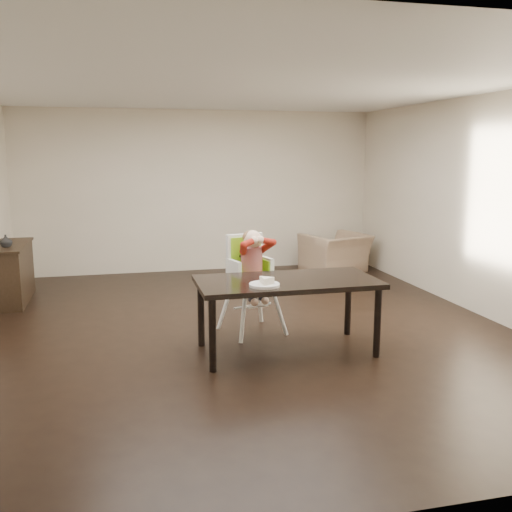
{
  "coord_description": "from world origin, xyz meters",
  "views": [
    {
      "loc": [
        -1.34,
        -6.12,
        2.0
      ],
      "look_at": [
        0.08,
        -0.24,
        0.9
      ],
      "focal_mm": 40.0,
      "sensor_mm": 36.0,
      "label": 1
    }
  ],
  "objects": [
    {
      "name": "ground",
      "position": [
        0.0,
        0.0,
        0.0
      ],
      "size": [
        7.0,
        7.0,
        0.0
      ],
      "primitive_type": "plane",
      "color": "black",
      "rests_on": "ground"
    },
    {
      "name": "armchair",
      "position": [
        2.2,
        2.8,
        0.43
      ],
      "size": [
        1.14,
        0.92,
        0.86
      ],
      "primitive_type": "imported",
      "rotation": [
        0.0,
        0.0,
        3.46
      ],
      "color": "tan",
      "rests_on": "ground"
    },
    {
      "name": "plate",
      "position": [
        -0.02,
        -1.02,
        0.78
      ],
      "size": [
        0.31,
        0.31,
        0.08
      ],
      "rotation": [
        0.0,
        0.0,
        0.08
      ],
      "color": "white",
      "rests_on": "dining_table"
    },
    {
      "name": "vase",
      "position": [
        -2.78,
        1.73,
        0.87
      ],
      "size": [
        0.16,
        0.16,
        0.16
      ],
      "primitive_type": "imported",
      "rotation": [
        0.0,
        0.0,
        0.01
      ],
      "color": "#99999E",
      "rests_on": "sideboard"
    },
    {
      "name": "sideboard",
      "position": [
        -2.78,
        1.96,
        0.4
      ],
      "size": [
        0.44,
        1.26,
        0.79
      ],
      "color": "black",
      "rests_on": "ground"
    },
    {
      "name": "high_chair",
      "position": [
        0.06,
        -0.06,
        0.82
      ],
      "size": [
        0.59,
        0.59,
        1.16
      ],
      "rotation": [
        0.0,
        0.0,
        0.26
      ],
      "color": "white",
      "rests_on": "ground"
    },
    {
      "name": "dining_table",
      "position": [
        0.27,
        -0.79,
        0.67
      ],
      "size": [
        1.8,
        0.9,
        0.75
      ],
      "color": "black",
      "rests_on": "ground"
    },
    {
      "name": "room_walls",
      "position": [
        0.0,
        0.0,
        1.86
      ],
      "size": [
        6.02,
        7.02,
        2.71
      ],
      "color": "beige",
      "rests_on": "ground"
    }
  ]
}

